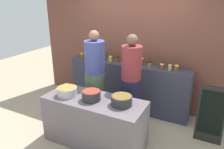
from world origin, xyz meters
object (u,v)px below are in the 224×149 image
Objects in this scene: preserve_jar_7 at (133,61)px; preserve_jar_9 at (149,64)px; preserve_jar_12 at (176,68)px; cooking_pot_right at (122,100)px; preserve_jar_6 at (126,61)px; cooking_pot_center at (91,95)px; preserve_jar_0 at (82,55)px; preserve_jar_4 at (110,59)px; chalkboard_sign at (211,115)px; cooking_pot_left at (67,91)px; preserve_jar_5 at (117,59)px; cook_with_tongs at (95,82)px; cook_in_cap at (131,88)px; preserve_jar_11 at (170,67)px; preserve_jar_3 at (102,57)px; preserve_jar_1 at (86,56)px; preserve_jar_2 at (93,56)px; preserve_jar_10 at (162,66)px; preserve_jar_8 at (142,62)px.

preserve_jar_9 is (0.37, 0.00, -0.02)m from preserve_jar_7.
cooking_pot_right is (-0.52, -1.39, -0.20)m from preserve_jar_12.
preserve_jar_6 is 0.44× the size of cooking_pot_center.
preserve_jar_4 is (0.76, -0.01, 0.01)m from preserve_jar_0.
cooking_pot_right is 0.31× the size of chalkboard_sign.
preserve_jar_5 is at bearing 82.36° from cooking_pot_left.
cook_with_tongs is (-0.08, -0.82, -0.27)m from preserve_jar_5.
cook_in_cap is at bearing 43.73° from cooking_pot_left.
preserve_jar_12 is (0.11, 0.04, -0.00)m from preserve_jar_11.
preserve_jar_0 reaches higher than cooking_pot_right.
preserve_jar_3 reaches higher than preserve_jar_9.
chalkboard_sign is at bearing 7.60° from cook_in_cap.
cooking_pot_left is (0.57, -1.43, -0.20)m from preserve_jar_1.
preserve_jar_2 is 0.72× the size of preserve_jar_7.
preserve_jar_7 reaches higher than preserve_jar_2.
preserve_jar_6 reaches higher than chalkboard_sign.
preserve_jar_1 is 1.06× the size of preserve_jar_10.
preserve_jar_7 reaches higher than cooking_pot_left.
cook_with_tongs is at bearing -95.34° from preserve_jar_5.
preserve_jar_1 is 0.06× the size of cook_in_cap.
preserve_jar_1 is 2.03m from cooking_pot_right.
chalkboard_sign is (2.23, 0.98, -0.37)m from cooking_pot_left.
cook_with_tongs is (-1.36, -0.80, -0.27)m from preserve_jar_12.
cooking_pot_center is 0.29× the size of chalkboard_sign.
preserve_jar_0 is 0.94× the size of preserve_jar_9.
preserve_jar_9 is 0.95× the size of preserve_jar_11.
preserve_jar_7 is (0.37, -0.03, 0.02)m from preserve_jar_5.
preserve_jar_10 reaches higher than cooking_pot_center.
preserve_jar_12 is at bearing 19.75° from preserve_jar_11.
preserve_jar_10 is (1.38, -0.04, -0.02)m from preserve_jar_3.
preserve_jar_0 is at bearing -179.05° from preserve_jar_9.
cooking_pot_right is at bearing 8.23° from cooking_pot_center.
cooking_pot_center is at bearing -74.47° from preserve_jar_4.
preserve_jar_7 is 0.14× the size of chalkboard_sign.
preserve_jar_2 is 0.99× the size of preserve_jar_5.
cooking_pot_left is at bearing -133.15° from preserve_jar_11.
cooking_pot_center is at bearing -116.64° from cook_in_cap.
preserve_jar_1 is 0.83× the size of preserve_jar_6.
preserve_jar_0 reaches higher than cooking_pot_center.
cooking_pot_left is (-1.48, -1.50, -0.20)m from preserve_jar_12.
preserve_jar_8 is at bearing 0.56° from preserve_jar_5.
preserve_jar_4 reaches higher than preserve_jar_9.
preserve_jar_2 is 0.89× the size of preserve_jar_4.
preserve_jar_8 is 1.39× the size of preserve_jar_9.
preserve_jar_5 reaches higher than cooking_pot_center.
preserve_jar_0 is 1.27m from preserve_jar_7.
preserve_jar_4 is 1.15m from preserve_jar_10.
preserve_jar_9 reaches higher than preserve_jar_10.
cooking_pot_center is at bearing -125.22° from preserve_jar_12.
cook_in_cap is at bearing -23.89° from preserve_jar_0.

